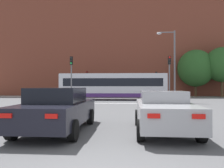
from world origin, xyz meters
name	(u,v)px	position (x,y,z in m)	size (l,w,h in m)	color
stop_line_strip	(121,103)	(0.00, 16.84, 0.00)	(7.49, 0.30, 0.01)	silver
far_pavement	(123,97)	(0.00, 29.42, 0.01)	(68.33, 2.50, 0.01)	#A09B91
brick_civic_building	(119,44)	(-0.83, 37.63, 9.39)	(45.42, 11.22, 25.05)	brown
car_saloon_left	(58,109)	(-1.98, 4.52, 0.79)	(2.12, 4.65, 1.54)	black
car_roadster_right	(164,111)	(1.76, 4.53, 0.72)	(2.02, 4.30, 1.43)	#9E9EA3
bus_crossing_lead	(113,86)	(-1.02, 22.29, 1.62)	(12.16, 2.74, 3.02)	silver
traffic_light_far_right	(156,80)	(4.95, 29.12, 2.50)	(0.26, 0.31, 3.69)	slate
traffic_light_far_left	(87,79)	(-5.23, 28.76, 2.58)	(0.26, 0.31, 3.81)	slate
traffic_light_near_left	(71,72)	(-4.76, 17.50, 2.97)	(0.26, 0.31, 4.44)	slate
traffic_light_near_right	(169,71)	(4.61, 17.83, 2.98)	(0.26, 0.31, 4.46)	slate
street_lamp_junction	(172,59)	(5.07, 19.07, 4.36)	(1.87, 0.36, 7.17)	slate
pedestrian_waiting	(122,90)	(-0.13, 28.64, 1.07)	(0.42, 0.26, 1.80)	brown
tree_by_building	(222,65)	(14.50, 29.57, 4.72)	(4.85, 4.85, 7.28)	#4C3823
tree_kerbside	(196,68)	(11.08, 30.66, 4.30)	(5.35, 5.35, 7.12)	#4C3823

